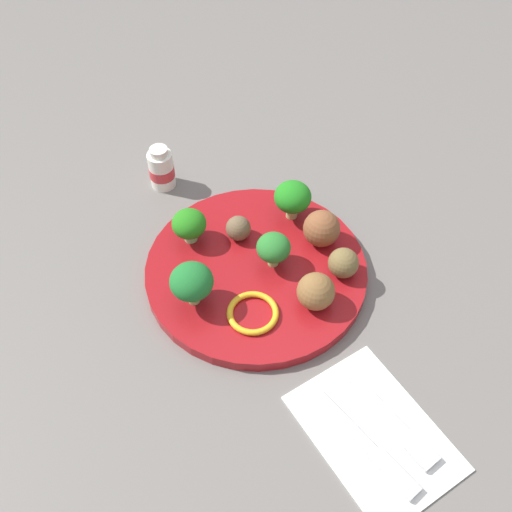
% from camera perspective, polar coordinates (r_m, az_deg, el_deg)
% --- Properties ---
extents(ground_plane, '(4.00, 4.00, 0.00)m').
position_cam_1_polar(ground_plane, '(0.74, 0.00, -1.78)').
color(ground_plane, slate).
extents(plate, '(0.28, 0.28, 0.02)m').
position_cam_1_polar(plate, '(0.73, 0.00, -1.40)').
color(plate, maroon).
rests_on(plate, ground_plane).
extents(broccoli_floret_mid_right, '(0.05, 0.05, 0.06)m').
position_cam_1_polar(broccoli_floret_mid_right, '(0.76, 3.64, 5.79)').
color(broccoli_floret_mid_right, '#ADBD74').
rests_on(broccoli_floret_mid_right, plate).
extents(broccoli_floret_front_right, '(0.05, 0.05, 0.06)m').
position_cam_1_polar(broccoli_floret_front_right, '(0.67, -6.58, -2.32)').
color(broccoli_floret_front_right, '#9BBC66').
rests_on(broccoli_floret_front_right, plate).
extents(broccoli_floret_back_left, '(0.04, 0.04, 0.05)m').
position_cam_1_polar(broccoli_floret_back_left, '(0.71, 1.75, 0.80)').
color(broccoli_floret_back_left, '#98C86F').
rests_on(broccoli_floret_back_left, plate).
extents(broccoli_floret_mid_left, '(0.04, 0.04, 0.05)m').
position_cam_1_polar(broccoli_floret_mid_left, '(0.74, -6.62, 3.13)').
color(broccoli_floret_mid_left, '#8CCB7F').
rests_on(broccoli_floret_mid_left, plate).
extents(meatball_front_right, '(0.05, 0.05, 0.05)m').
position_cam_1_polar(meatball_front_right, '(0.68, 5.93, -3.50)').
color(meatball_front_right, brown).
rests_on(meatball_front_right, plate).
extents(meatball_back_right, '(0.05, 0.05, 0.05)m').
position_cam_1_polar(meatball_back_right, '(0.74, 6.50, 2.72)').
color(meatball_back_right, brown).
rests_on(meatball_back_right, plate).
extents(meatball_far_rim, '(0.03, 0.03, 0.03)m').
position_cam_1_polar(meatball_far_rim, '(0.75, -1.76, 2.76)').
color(meatball_far_rim, brown).
rests_on(meatball_far_rim, plate).
extents(meatball_mid_left, '(0.04, 0.04, 0.04)m').
position_cam_1_polar(meatball_mid_left, '(0.71, 8.63, -0.69)').
color(meatball_mid_left, brown).
rests_on(meatball_mid_left, plate).
extents(pepper_ring_mid_right, '(0.08, 0.08, 0.01)m').
position_cam_1_polar(pepper_ring_mid_right, '(0.68, -0.32, -5.64)').
color(pepper_ring_mid_right, yellow).
rests_on(pepper_ring_mid_right, plate).
extents(napkin, '(0.18, 0.13, 0.01)m').
position_cam_1_polar(napkin, '(0.64, 11.59, -16.67)').
color(napkin, white).
rests_on(napkin, ground_plane).
extents(fork, '(0.12, 0.02, 0.01)m').
position_cam_1_polar(fork, '(0.64, 13.43, -16.10)').
color(fork, silver).
rests_on(fork, napkin).
extents(knife, '(0.15, 0.03, 0.01)m').
position_cam_1_polar(knife, '(0.63, 10.86, -17.82)').
color(knife, silver).
rests_on(knife, napkin).
extents(yogurt_bottle, '(0.04, 0.04, 0.07)m').
position_cam_1_polar(yogurt_bottle, '(0.84, -9.32, 8.49)').
color(yogurt_bottle, white).
rests_on(yogurt_bottle, ground_plane).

